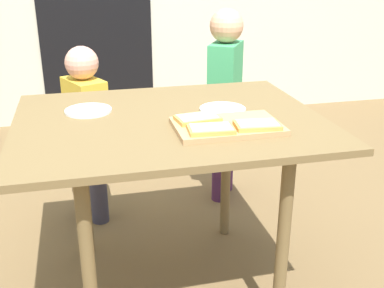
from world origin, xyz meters
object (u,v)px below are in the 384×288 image
(pizza_slice_near_right, at_px, (257,125))
(child_right, at_px, (225,93))
(pizza_slice_near_left, at_px, (211,129))
(child_left, at_px, (87,125))
(dining_table, at_px, (170,140))
(pizza_slice_far_left, at_px, (198,118))
(cutting_board, at_px, (227,126))
(plate_white_left, at_px, (88,110))
(plate_white_right, at_px, (223,109))

(pizza_slice_near_right, relative_size, child_right, 0.15)
(pizza_slice_near_left, distance_m, child_left, 1.01)
(child_right, bearing_deg, pizza_slice_near_right, -101.02)
(dining_table, height_order, pizza_slice_far_left, pizza_slice_far_left)
(cutting_board, bearing_deg, dining_table, 136.76)
(plate_white_left, xyz_separation_m, child_right, (0.74, 0.60, -0.14))
(pizza_slice_near_left, bearing_deg, cutting_board, 39.34)
(dining_table, xyz_separation_m, plate_white_right, (0.22, 0.04, 0.09))
(pizza_slice_far_left, xyz_separation_m, plate_white_left, (-0.37, 0.26, -0.02))
(plate_white_right, relative_size, child_right, 0.17)
(cutting_board, height_order, child_left, child_left)
(dining_table, relative_size, child_left, 1.23)
(cutting_board, distance_m, plate_white_left, 0.56)
(cutting_board, xyz_separation_m, pizza_slice_near_right, (0.09, -0.06, 0.02))
(plate_white_right, bearing_deg, child_left, 129.83)
(cutting_board, relative_size, pizza_slice_near_left, 2.32)
(pizza_slice_near_left, xyz_separation_m, plate_white_left, (-0.39, 0.38, -0.02))
(pizza_slice_near_right, distance_m, pizza_slice_far_left, 0.22)
(plate_white_left, height_order, child_left, child_left)
(dining_table, height_order, cutting_board, cutting_board)
(pizza_slice_near_left, height_order, pizza_slice_far_left, same)
(pizza_slice_near_right, height_order, plate_white_right, pizza_slice_near_right)
(pizza_slice_far_left, bearing_deg, dining_table, 126.83)
(child_left, relative_size, child_right, 0.86)
(dining_table, relative_size, child_right, 1.06)
(plate_white_right, xyz_separation_m, child_right, (0.23, 0.70, -0.14))
(plate_white_left, bearing_deg, pizza_slice_far_left, -34.55)
(pizza_slice_far_left, relative_size, child_right, 0.15)
(dining_table, relative_size, pizza_slice_near_left, 7.14)
(pizza_slice_far_left, height_order, plate_white_right, pizza_slice_far_left)
(pizza_slice_far_left, bearing_deg, pizza_slice_near_right, -32.83)
(child_right, bearing_deg, child_left, -173.84)
(child_right, bearing_deg, plate_white_right, -108.16)
(plate_white_right, distance_m, child_right, 0.75)
(pizza_slice_far_left, relative_size, child_left, 0.18)
(plate_white_right, bearing_deg, pizza_slice_far_left, -132.51)
(child_left, bearing_deg, child_right, 6.16)
(pizza_slice_near_left, bearing_deg, plate_white_left, 136.06)
(pizza_slice_near_left, xyz_separation_m, pizza_slice_near_right, (0.16, 0.00, 0.00))
(child_left, bearing_deg, pizza_slice_near_left, -66.04)
(pizza_slice_far_left, bearing_deg, child_right, 66.62)
(dining_table, bearing_deg, plate_white_right, 10.90)
(plate_white_left, height_order, plate_white_right, same)
(dining_table, bearing_deg, child_right, 58.84)
(dining_table, height_order, plate_white_left, plate_white_left)
(cutting_board, relative_size, pizza_slice_near_right, 2.29)
(pizza_slice_near_left, relative_size, plate_white_right, 0.88)
(pizza_slice_near_left, relative_size, pizza_slice_near_right, 0.99)
(dining_table, xyz_separation_m, plate_white_left, (-0.29, 0.15, 0.09))
(plate_white_left, relative_size, child_right, 0.17)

